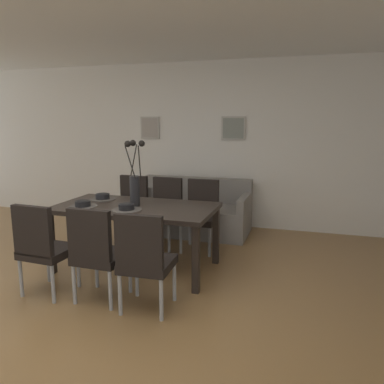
{
  "coord_description": "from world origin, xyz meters",
  "views": [
    {
      "loc": [
        1.87,
        -2.69,
        1.69
      ],
      "look_at": [
        0.61,
        1.41,
        0.87
      ],
      "focal_mm": 35.3,
      "sensor_mm": 36.0,
      "label": 1
    }
  ],
  "objects": [
    {
      "name": "placemat_near_left",
      "position": [
        -0.5,
        0.88,
        0.74
      ],
      "size": [
        0.32,
        0.32,
        0.01
      ],
      "primitive_type": "cylinder",
      "color": "#4C4742",
      "rests_on": "dining_table"
    },
    {
      "name": "back_wall_panel",
      "position": [
        0.0,
        3.25,
        1.3
      ],
      "size": [
        9.0,
        0.1,
        2.6
      ],
      "primitive_type": "cube",
      "color": "white",
      "rests_on": "ground"
    },
    {
      "name": "dining_chair_far_right",
      "position": [
        0.04,
        1.98,
        0.51
      ],
      "size": [
        0.47,
        0.47,
        0.92
      ],
      "color": "black",
      "rests_on": "ground"
    },
    {
      "name": "framed_picture_center",
      "position": [
        0.74,
        3.18,
        1.57
      ],
      "size": [
        0.38,
        0.03,
        0.36
      ],
      "color": "#B2ADA3"
    },
    {
      "name": "ceiling_panel",
      "position": [
        0.0,
        0.4,
        2.64
      ],
      "size": [
        9.0,
        7.2,
        0.08
      ],
      "primitive_type": "cube",
      "color": "white"
    },
    {
      "name": "dining_table",
      "position": [
        0.04,
        1.1,
        0.66
      ],
      "size": [
        1.8,
        0.96,
        0.74
      ],
      "color": "black",
      "rests_on": "ground"
    },
    {
      "name": "dining_chair_near_right",
      "position": [
        -0.47,
        2.0,
        0.51
      ],
      "size": [
        0.47,
        0.47,
        0.92
      ],
      "color": "black",
      "rests_on": "ground"
    },
    {
      "name": "bowl_near_left",
      "position": [
        -0.5,
        0.88,
        0.78
      ],
      "size": [
        0.17,
        0.17,
        0.07
      ],
      "color": "black",
      "rests_on": "dining_table"
    },
    {
      "name": "framed_picture_left",
      "position": [
        -0.66,
        3.18,
        1.57
      ],
      "size": [
        0.33,
        0.03,
        0.37
      ],
      "color": "#B2ADA3"
    },
    {
      "name": "placemat_far_left",
      "position": [
        0.04,
        0.88,
        0.74
      ],
      "size": [
        0.32,
        0.32,
        0.01
      ],
      "primitive_type": "cylinder",
      "color": "#4C4742",
      "rests_on": "dining_table"
    },
    {
      "name": "dining_chair_mid_right",
      "position": [
        0.57,
        1.97,
        0.51
      ],
      "size": [
        0.44,
        0.44,
        0.92
      ],
      "color": "black",
      "rests_on": "ground"
    },
    {
      "name": "placemat_near_right",
      "position": [
        -0.5,
        1.31,
        0.74
      ],
      "size": [
        0.32,
        0.32,
        0.01
      ],
      "primitive_type": "cylinder",
      "color": "#4C4742",
      "rests_on": "dining_table"
    },
    {
      "name": "sofa",
      "position": [
        0.21,
        2.7,
        0.28
      ],
      "size": [
        1.74,
        0.84,
        0.8
      ],
      "color": "gray",
      "rests_on": "ground"
    },
    {
      "name": "ground_plane",
      "position": [
        0.0,
        0.0,
        0.0
      ],
      "size": [
        9.0,
        9.0,
        0.0
      ],
      "primitive_type": "plane",
      "color": "olive"
    },
    {
      "name": "bowl_near_right",
      "position": [
        -0.5,
        1.31,
        0.78
      ],
      "size": [
        0.17,
        0.17,
        0.07
      ],
      "color": "black",
      "rests_on": "dining_table"
    },
    {
      "name": "bowl_far_left",
      "position": [
        0.04,
        0.88,
        0.78
      ],
      "size": [
        0.17,
        0.17,
        0.07
      ],
      "color": "black",
      "rests_on": "dining_table"
    },
    {
      "name": "dining_chair_mid_left",
      "position": [
        0.56,
        0.18,
        0.51
      ],
      "size": [
        0.46,
        0.46,
        0.92
      ],
      "color": "black",
      "rests_on": "ground"
    },
    {
      "name": "dining_chair_near_left",
      "position": [
        -0.52,
        0.2,
        0.51
      ],
      "size": [
        0.46,
        0.46,
        0.92
      ],
      "color": "black",
      "rests_on": "ground"
    },
    {
      "name": "dining_chair_far_left",
      "position": [
        0.06,
        0.23,
        0.51
      ],
      "size": [
        0.45,
        0.45,
        0.92
      ],
      "color": "black",
      "rests_on": "ground"
    },
    {
      "name": "centerpiece_vase",
      "position": [
        0.04,
        1.1,
        1.02
      ],
      "size": [
        0.21,
        0.23,
        0.73
      ],
      "color": "#232326",
      "rests_on": "dining_table"
    }
  ]
}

